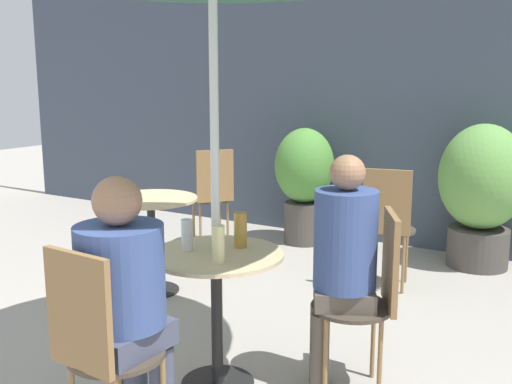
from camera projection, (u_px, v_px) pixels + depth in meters
storefront_wall at (401, 89)px, 5.61m from camera, size 10.00×0.06×3.00m
cafe_table_near at (217, 287)px, 3.09m from camera, size 0.70×0.70×0.73m
cafe_table_far at (151, 222)px, 4.48m from camera, size 0.70×0.70×0.73m
bistro_chair_0 at (97, 338)px, 2.44m from camera, size 0.41×0.42×0.95m
bistro_chair_1 at (372, 287)px, 3.03m from camera, size 0.47×0.46×0.95m
bistro_chair_2 at (213, 189)px, 5.65m from camera, size 0.47×0.47×0.95m
bistro_chair_3 at (387, 218)px, 4.50m from camera, size 0.42×0.44×0.95m
seated_person_0 at (124, 291)px, 2.54m from camera, size 0.38×0.39×1.22m
seated_person_1 at (342, 253)px, 3.01m from camera, size 0.39×0.38×1.24m
beer_glass_0 at (240, 230)px, 3.14m from camera, size 0.07×0.07×0.19m
beer_glass_1 at (187, 235)px, 3.09m from camera, size 0.06×0.06×0.16m
beer_glass_2 at (218, 244)px, 2.88m from camera, size 0.06×0.06×0.18m
potted_plant_0 at (304, 177)px, 5.80m from camera, size 0.57×0.57×1.13m
potted_plant_1 at (482, 188)px, 5.06m from camera, size 0.73×0.73×1.23m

